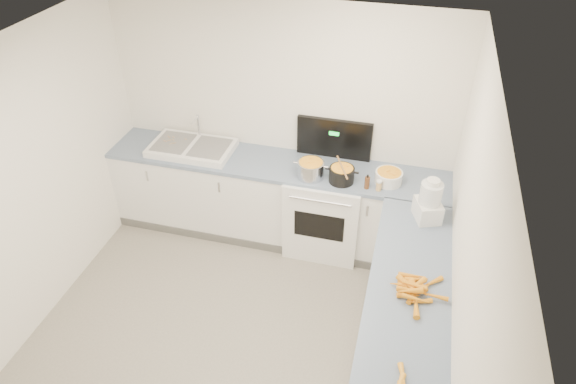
% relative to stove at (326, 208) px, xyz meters
% --- Properties ---
extents(floor, '(3.50, 4.00, 0.00)m').
position_rel_stove_xyz_m(floor, '(-0.55, -1.69, -0.47)').
color(floor, gray).
rests_on(floor, ground).
extents(ceiling, '(3.50, 4.00, 0.00)m').
position_rel_stove_xyz_m(ceiling, '(-0.55, -1.69, 2.03)').
color(ceiling, white).
rests_on(ceiling, ground).
extents(wall_back, '(3.50, 0.00, 2.50)m').
position_rel_stove_xyz_m(wall_back, '(-0.55, 0.31, 0.78)').
color(wall_back, white).
rests_on(wall_back, ground).
extents(wall_left, '(0.00, 4.00, 2.50)m').
position_rel_stove_xyz_m(wall_left, '(-2.30, -1.69, 0.78)').
color(wall_left, white).
rests_on(wall_left, ground).
extents(wall_right, '(0.00, 4.00, 2.50)m').
position_rel_stove_xyz_m(wall_right, '(1.20, -1.69, 0.78)').
color(wall_right, white).
rests_on(wall_right, ground).
extents(counter_back, '(3.50, 0.62, 0.94)m').
position_rel_stove_xyz_m(counter_back, '(-0.55, 0.01, -0.00)').
color(counter_back, white).
rests_on(counter_back, ground).
extents(counter_right, '(0.62, 2.20, 0.94)m').
position_rel_stove_xyz_m(counter_right, '(0.90, -1.39, -0.00)').
color(counter_right, white).
rests_on(counter_right, ground).
extents(stove, '(0.76, 0.65, 1.36)m').
position_rel_stove_xyz_m(stove, '(0.00, 0.00, 0.00)').
color(stove, white).
rests_on(stove, ground).
extents(sink, '(0.86, 0.52, 0.31)m').
position_rel_stove_xyz_m(sink, '(-1.45, 0.02, 0.50)').
color(sink, white).
rests_on(sink, counter_back).
extents(steel_pot, '(0.26, 0.26, 0.19)m').
position_rel_stove_xyz_m(steel_pot, '(-0.14, -0.14, 0.54)').
color(steel_pot, silver).
rests_on(steel_pot, stove).
extents(black_pot, '(0.27, 0.27, 0.17)m').
position_rel_stove_xyz_m(black_pot, '(0.16, -0.14, 0.53)').
color(black_pot, black).
rests_on(black_pot, stove).
extents(wooden_spoon, '(0.17, 0.37, 0.02)m').
position_rel_stove_xyz_m(wooden_spoon, '(0.16, -0.14, 0.63)').
color(wooden_spoon, '#AD7A47').
rests_on(wooden_spoon, black_pot).
extents(mixing_bowl, '(0.27, 0.27, 0.12)m').
position_rel_stove_xyz_m(mixing_bowl, '(0.60, -0.04, 0.53)').
color(mixing_bowl, white).
rests_on(mixing_bowl, counter_back).
extents(extract_bottle, '(0.05, 0.05, 0.12)m').
position_rel_stove_xyz_m(extract_bottle, '(0.41, -0.19, 0.53)').
color(extract_bottle, '#593319').
rests_on(extract_bottle, counter_back).
extents(spice_jar, '(0.05, 0.05, 0.09)m').
position_rel_stove_xyz_m(spice_jar, '(0.52, -0.19, 0.51)').
color(spice_jar, '#E5B266').
rests_on(spice_jar, counter_back).
extents(food_processor, '(0.27, 0.30, 0.41)m').
position_rel_stove_xyz_m(food_processor, '(0.98, -0.51, 0.64)').
color(food_processor, white).
rests_on(food_processor, counter_right).
extents(carrot_pile, '(0.42, 0.46, 0.09)m').
position_rel_stove_xyz_m(carrot_pile, '(0.92, -1.41, 0.50)').
color(carrot_pile, orange).
rests_on(carrot_pile, counter_right).
extents(peelings, '(0.23, 0.22, 0.01)m').
position_rel_stove_xyz_m(peelings, '(-1.69, 0.02, 0.54)').
color(peelings, tan).
rests_on(peelings, sink).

